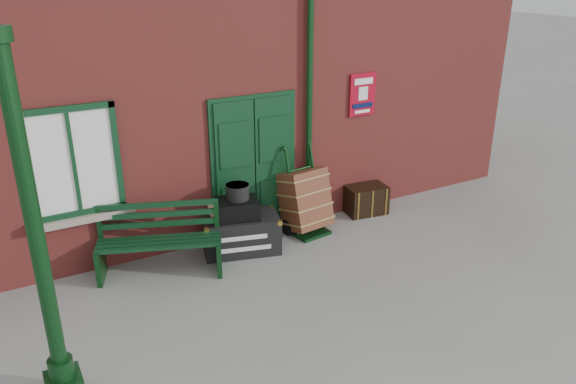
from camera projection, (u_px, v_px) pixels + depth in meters
ground at (319, 268)px, 8.03m from camera, size 80.00×80.00×0.00m
station_building at (219, 77)px, 10.04m from camera, size 10.30×4.30×4.36m
canopy_column at (44, 278)px, 5.08m from camera, size 0.34×0.34×3.61m
bench at (159, 238)px, 7.75m from camera, size 1.75×1.07×1.04m
houdini_trunk at (241, 234)px, 8.43m from camera, size 1.25×0.89×0.56m
strongbox at (237, 209)px, 8.25m from camera, size 0.71×0.60×0.28m
hatbox at (238, 192)px, 8.19m from camera, size 0.41×0.41×0.22m
suitcase_back at (222, 228)px, 8.45m from camera, size 0.46×0.55×0.70m
suitcase_front at (235, 231)px, 8.47m from camera, size 0.42×0.50×0.60m
porter_trolley at (305, 200)px, 8.95m from camera, size 0.76×0.81×1.40m
dark_trunk at (366, 200)px, 9.73m from camera, size 0.74×0.54×0.50m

